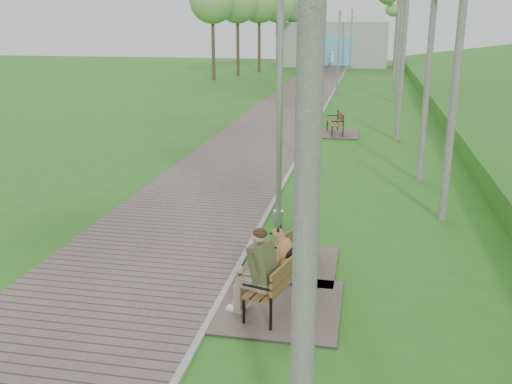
{
  "coord_description": "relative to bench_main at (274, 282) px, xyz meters",
  "views": [
    {
      "loc": [
        2.09,
        -4.53,
        4.2
      ],
      "look_at": [
        0.12,
        5.48,
        1.11
      ],
      "focal_mm": 40.0,
      "sensor_mm": 36.0,
      "label": 1
    }
  ],
  "objects": [
    {
      "name": "building_north",
      "position": [
        -2.36,
        47.83,
        1.55
      ],
      "size": [
        10.0,
        5.2,
        4.0
      ],
      "color": "#9E9E99",
      "rests_on": "ground"
    },
    {
      "name": "pedestrian_near",
      "position": [
        -2.17,
        44.73,
        0.29
      ],
      "size": [
        0.61,
        0.48,
        1.48
      ],
      "primitive_type": "imported",
      "rotation": [
        0.0,
        0.0,
        2.88
      ],
      "color": "white",
      "rests_on": "ground"
    },
    {
      "name": "bench_second",
      "position": [
        0.0,
        1.63,
        -0.27
      ],
      "size": [
        1.61,
        1.79,
        0.99
      ],
      "color": "#665652",
      "rests_on": "ground"
    },
    {
      "name": "lamp_post_third",
      "position": [
        -0.63,
        26.51,
        1.76
      ],
      "size": [
        0.18,
        0.18,
        4.72
      ],
      "color": "#A2A4AA",
      "rests_on": "ground"
    },
    {
      "name": "lamp_post_far",
      "position": [
        -0.51,
        43.14,
        1.92
      ],
      "size": [
        0.2,
        0.2,
        5.06
      ],
      "color": "#A2A4AA",
      "rests_on": "ground"
    },
    {
      "name": "lamp_post_near",
      "position": [
        -0.51,
        3.66,
        2.09
      ],
      "size": [
        0.21,
        0.21,
        5.42
      ],
      "color": "#A2A4AA",
      "rests_on": "ground"
    },
    {
      "name": "bench_main",
      "position": [
        0.0,
        0.0,
        0.0
      ],
      "size": [
        1.82,
        2.02,
        1.59
      ],
      "color": "#665652",
      "rests_on": "ground"
    },
    {
      "name": "lamp_post_second",
      "position": [
        -0.69,
        9.36,
        2.18
      ],
      "size": [
        0.22,
        0.22,
        5.62
      ],
      "color": "#A2A4AA",
      "rests_on": "ground"
    },
    {
      "name": "kerb",
      "position": [
        -0.86,
        18.35,
        -0.42
      ],
      "size": [
        0.1,
        67.0,
        0.05
      ],
      "primitive_type": "cube",
      "color": "#999993",
      "rests_on": "ground"
    },
    {
      "name": "pedestrian_far",
      "position": [
        -4.06,
        38.94,
        0.32
      ],
      "size": [
        0.8,
        0.65,
        1.53
      ],
      "primitive_type": "imported",
      "rotation": [
        0.0,
        0.0,
        3.03
      ],
      "color": "gray",
      "rests_on": "ground"
    },
    {
      "name": "bench_third",
      "position": [
        0.04,
        13.96,
        -0.25
      ],
      "size": [
        1.73,
        1.92,
        1.06
      ],
      "color": "#665652",
      "rests_on": "ground"
    },
    {
      "name": "walkway",
      "position": [
        -2.61,
        18.35,
        -0.43
      ],
      "size": [
        3.5,
        67.0,
        0.04
      ],
      "primitive_type": "cube",
      "color": "#665652",
      "rests_on": "ground"
    }
  ]
}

